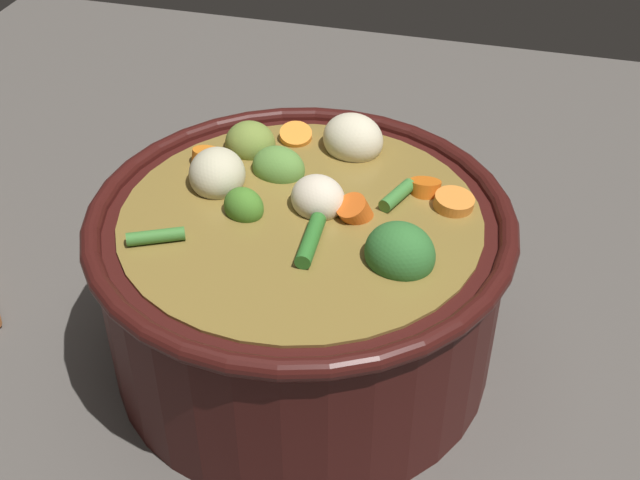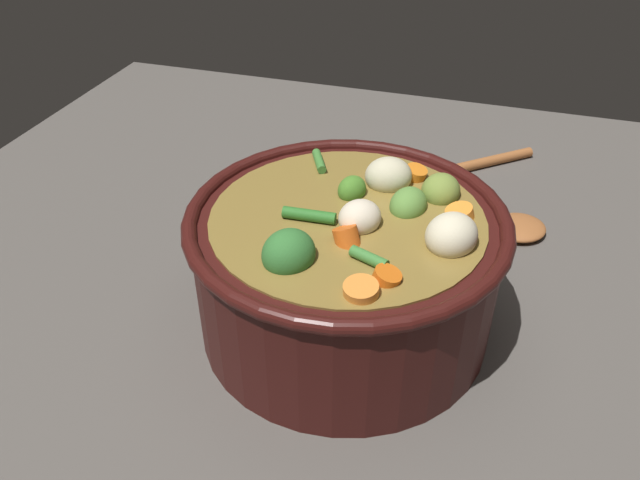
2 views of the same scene
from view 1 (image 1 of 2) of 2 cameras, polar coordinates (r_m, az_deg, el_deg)
name	(u,v)px [view 1 (image 1 of 2)]	position (r m, az deg, el deg)	size (l,w,h in m)	color
ground_plane	(303,350)	(0.61, -1.17, -7.49)	(1.10, 1.10, 0.00)	#514C47
cooking_pot	(302,280)	(0.56, -1.25, -2.71)	(0.27, 0.27, 0.15)	#38110F
wooden_spoon	(60,207)	(0.77, -17.30, 2.15)	(0.23, 0.24, 0.01)	#9F5B2E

